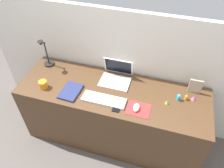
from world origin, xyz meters
The scene contains 16 objects.
ground_plane centered at (0.00, 0.00, 0.00)m, with size 6.00×6.00×0.00m, color #59514C.
back_wall centered at (0.00, 0.35, 0.71)m, with size 3.07×0.05×1.41m, color silver.
desk centered at (0.00, 0.00, 0.37)m, with size 1.87×0.62×0.74m, color #4C331E.
laptop centered at (-0.01, 0.18, 0.79)m, with size 0.30×0.26×0.21m.
keyboard centered at (-0.04, -0.14, 0.75)m, with size 0.41×0.13×0.02m, color white.
mousepad centered at (0.29, -0.16, 0.74)m, with size 0.21×0.17×0.00m, color red.
mouse centered at (0.27, -0.16, 0.76)m, with size 0.06×0.10×0.03m, color white.
cell_phone centered at (0.10, -0.18, 0.74)m, with size 0.06×0.13×0.01m, color black.
desk_lamp centered at (-0.80, 0.17, 0.90)m, with size 0.11×0.14×0.33m.
notebook_pad centered at (-0.38, -0.13, 0.75)m, with size 0.17×0.24×0.02m, color navy.
picture_frame centered at (0.75, 0.21, 0.81)m, with size 0.12×0.02×0.15m, color #B2A58C.
coffee_mug centered at (-0.67, -0.15, 0.78)m, with size 0.08×0.08×0.08m, color orange.
toy_figurine_pink centered at (0.76, 0.11, 0.76)m, with size 0.04×0.04×0.04m, color pink.
toy_figurine_lime centered at (0.52, -0.01, 0.76)m, with size 0.03×0.03×0.04m, color #8CDB33.
toy_figurine_orange centered at (0.69, 0.09, 0.77)m, with size 0.03×0.03×0.05m.
toy_figurine_cyan centered at (0.62, 0.07, 0.78)m, with size 0.04×0.04×0.07m.
Camera 1 is at (0.43, -1.41, 2.22)m, focal length 34.43 mm.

